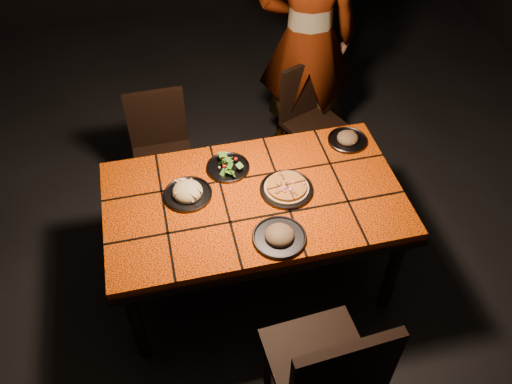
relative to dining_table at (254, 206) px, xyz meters
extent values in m
cube|color=black|center=(0.00, 0.00, -0.69)|extent=(6.00, 7.00, 0.04)
cube|color=#F55107|center=(0.00, 0.00, 0.05)|extent=(1.60, 0.90, 0.05)
cube|color=black|center=(0.00, 0.00, 0.01)|extent=(1.62, 0.92, 0.04)
cylinder|color=black|center=(-0.72, -0.37, -0.34)|extent=(0.07, 0.07, 0.66)
cylinder|color=black|center=(0.72, -0.37, -0.34)|extent=(0.07, 0.07, 0.66)
cylinder|color=black|center=(-0.72, 0.37, -0.34)|extent=(0.07, 0.07, 0.66)
cylinder|color=black|center=(0.72, 0.37, -0.34)|extent=(0.07, 0.07, 0.66)
cube|color=black|center=(0.11, -0.86, -0.18)|extent=(0.49, 0.49, 0.04)
cube|color=black|center=(0.13, -1.07, 0.09)|extent=(0.46, 0.08, 0.50)
cylinder|color=black|center=(0.29, -0.66, -0.44)|extent=(0.04, 0.04, 0.47)
cylinder|color=black|center=(-0.09, -0.69, -0.44)|extent=(0.04, 0.04, 0.47)
cube|color=black|center=(-0.44, 0.76, -0.26)|extent=(0.39, 0.39, 0.04)
cube|color=black|center=(-0.44, 0.93, -0.03)|extent=(0.38, 0.04, 0.42)
cylinder|color=black|center=(-0.59, 0.60, -0.47)|extent=(0.03, 0.03, 0.39)
cylinder|color=black|center=(-0.28, 0.60, -0.47)|extent=(0.03, 0.03, 0.39)
cylinder|color=black|center=(-0.60, 0.91, -0.47)|extent=(0.03, 0.03, 0.39)
cylinder|color=black|center=(-0.29, 0.91, -0.47)|extent=(0.03, 0.03, 0.39)
cube|color=black|center=(0.65, 0.87, -0.26)|extent=(0.50, 0.50, 0.04)
cube|color=black|center=(0.59, 1.03, -0.04)|extent=(0.37, 0.18, 0.42)
cylinder|color=black|center=(0.57, 0.67, -0.48)|extent=(0.03, 0.03, 0.39)
cylinder|color=black|center=(0.85, 0.78, -0.48)|extent=(0.03, 0.03, 0.39)
cylinder|color=black|center=(0.45, 0.95, -0.48)|extent=(0.03, 0.03, 0.39)
cylinder|color=black|center=(0.74, 1.07, -0.48)|extent=(0.03, 0.03, 0.39)
imported|color=brown|center=(0.64, 1.16, 0.26)|extent=(0.76, 0.58, 1.86)
cylinder|color=#38383D|center=(0.18, 0.00, 0.08)|extent=(0.29, 0.29, 0.01)
torus|color=#38383D|center=(0.18, 0.00, 0.09)|extent=(0.29, 0.29, 0.01)
cylinder|color=tan|center=(0.18, 0.00, 0.10)|extent=(0.26, 0.26, 0.01)
cylinder|color=#C17232|center=(0.18, 0.00, 0.11)|extent=(0.24, 0.24, 0.02)
cylinder|color=#38383D|center=(-0.34, 0.09, 0.08)|extent=(0.26, 0.26, 0.01)
torus|color=#38383D|center=(-0.34, 0.09, 0.09)|extent=(0.26, 0.26, 0.01)
ellipsoid|color=beige|center=(-0.34, 0.09, 0.11)|extent=(0.16, 0.16, 0.09)
cylinder|color=#38383D|center=(-0.10, 0.24, 0.08)|extent=(0.24, 0.24, 0.01)
torus|color=#38383D|center=(-0.10, 0.24, 0.09)|extent=(0.25, 0.25, 0.01)
cylinder|color=#38383D|center=(0.06, -0.31, 0.08)|extent=(0.27, 0.27, 0.01)
torus|color=#38383D|center=(0.06, -0.31, 0.09)|extent=(0.27, 0.27, 0.01)
ellipsoid|color=brown|center=(0.06, -0.31, 0.11)|extent=(0.16, 0.16, 0.09)
cylinder|color=#38383D|center=(0.64, 0.31, 0.08)|extent=(0.23, 0.23, 0.01)
torus|color=#38383D|center=(0.64, 0.31, 0.09)|extent=(0.23, 0.23, 0.01)
ellipsoid|color=brown|center=(0.64, 0.31, 0.11)|extent=(0.14, 0.14, 0.08)
camera|label=1|loc=(-0.44, -1.93, 2.21)|focal=38.00mm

